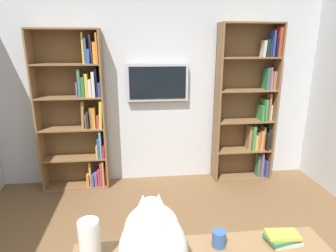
% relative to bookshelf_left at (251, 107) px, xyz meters
% --- Properties ---
extents(wall_back, '(4.52, 0.06, 2.70)m').
position_rel_bookshelf_left_xyz_m(wall_back, '(1.27, -0.17, 0.29)').
color(wall_back, silver).
rests_on(wall_back, ground).
extents(bookshelf_left, '(0.82, 0.28, 2.17)m').
position_rel_bookshelf_left_xyz_m(bookshelf_left, '(0.00, 0.00, 0.00)').
color(bookshelf_left, brown).
rests_on(bookshelf_left, ground).
extents(bookshelf_right, '(0.86, 0.28, 2.09)m').
position_rel_bookshelf_left_xyz_m(bookshelf_right, '(2.33, 0.00, -0.03)').
color(bookshelf_right, brown).
rests_on(bookshelf_right, ground).
extents(wall_mounted_tv, '(0.83, 0.07, 0.50)m').
position_rel_bookshelf_left_xyz_m(wall_mounted_tv, '(1.30, -0.08, 0.35)').
color(wall_mounted_tv, '#B7B7BC').
extents(cat, '(0.33, 0.59, 0.39)m').
position_rel_bookshelf_left_xyz_m(cat, '(1.53, 2.53, -0.10)').
color(cat, white).
rests_on(cat, desk).
extents(paper_towel_roll, '(0.11, 0.11, 0.26)m').
position_rel_bookshelf_left_xyz_m(paper_towel_roll, '(1.86, 2.41, -0.16)').
color(paper_towel_roll, white).
rests_on(paper_towel_roll, desk).
extents(coffee_mug, '(0.08, 0.08, 0.10)m').
position_rel_bookshelf_left_xyz_m(coffee_mug, '(1.14, 2.36, -0.24)').
color(coffee_mug, '#335999').
rests_on(coffee_mug, desk).
extents(desk_book_stack, '(0.21, 0.15, 0.06)m').
position_rel_bookshelf_left_xyz_m(desk_book_stack, '(0.76, 2.37, -0.26)').
color(desk_book_stack, beige).
rests_on(desk_book_stack, desk).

